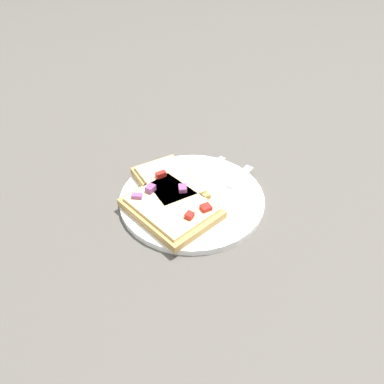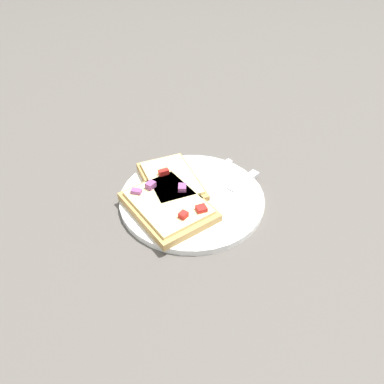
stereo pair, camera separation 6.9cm
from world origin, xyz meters
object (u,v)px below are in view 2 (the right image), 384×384
plate (192,199)px  pizza_slice_corner (171,181)px  knife (227,193)px  fork (191,183)px  pizza_slice_main (168,205)px

plate → pizza_slice_corner: 0.05m
knife → pizza_slice_corner: size_ratio=1.21×
plate → pizza_slice_corner: bearing=-55.1°
plate → knife: 0.07m
fork → pizza_slice_main: 0.08m
pizza_slice_main → fork: bearing=-65.0°
plate → pizza_slice_corner: size_ratio=1.68×
knife → pizza_slice_corner: (0.09, -0.05, 0.01)m
plate → fork: bearing=-100.4°
knife → pizza_slice_main: size_ratio=1.02×
knife → pizza_slice_main: (0.11, 0.01, 0.01)m
plate → pizza_slice_main: (0.05, 0.02, 0.02)m
fork → knife: knife is taller
knife → fork: bearing=-68.8°
pizza_slice_corner → pizza_slice_main: bearing=155.6°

